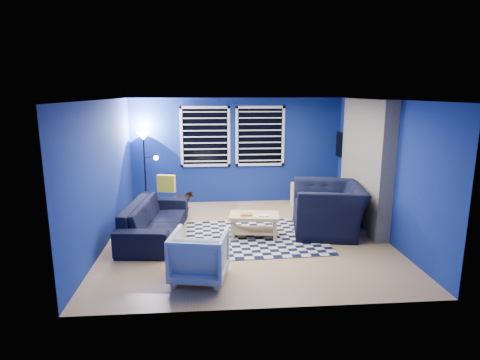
% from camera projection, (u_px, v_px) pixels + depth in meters
% --- Properties ---
extents(floor, '(5.00, 5.00, 0.00)m').
position_uv_depth(floor, '(247.00, 237.00, 7.41)').
color(floor, tan).
rests_on(floor, ground).
extents(ceiling, '(5.00, 5.00, 0.00)m').
position_uv_depth(ceiling, '(247.00, 100.00, 6.88)').
color(ceiling, white).
rests_on(ceiling, wall_back).
extents(wall_back, '(5.00, 0.00, 5.00)m').
position_uv_depth(wall_back, '(237.00, 151.00, 9.58)').
color(wall_back, navy).
rests_on(wall_back, floor).
extents(wall_left, '(0.00, 5.00, 5.00)m').
position_uv_depth(wall_left, '(104.00, 173.00, 6.95)').
color(wall_left, navy).
rests_on(wall_left, floor).
extents(wall_right, '(0.00, 5.00, 5.00)m').
position_uv_depth(wall_right, '(383.00, 169.00, 7.34)').
color(wall_right, navy).
rests_on(wall_right, floor).
extents(fireplace, '(0.65, 2.00, 2.50)m').
position_uv_depth(fireplace, '(365.00, 167.00, 7.83)').
color(fireplace, gray).
rests_on(fireplace, floor).
extents(window_left, '(1.17, 0.06, 1.42)m').
position_uv_depth(window_left, '(205.00, 137.00, 9.41)').
color(window_left, black).
rests_on(window_left, wall_back).
extents(window_right, '(1.17, 0.06, 1.42)m').
position_uv_depth(window_right, '(260.00, 136.00, 9.51)').
color(window_right, black).
rests_on(window_right, wall_back).
extents(tv, '(0.07, 1.00, 0.58)m').
position_uv_depth(tv, '(344.00, 146.00, 9.25)').
color(tv, black).
rests_on(tv, wall_right).
extents(rug, '(2.57, 2.09, 0.02)m').
position_uv_depth(rug, '(255.00, 237.00, 7.39)').
color(rug, black).
rests_on(rug, floor).
extents(sofa, '(2.33, 1.10, 0.66)m').
position_uv_depth(sofa, '(155.00, 220.00, 7.38)').
color(sofa, black).
rests_on(sofa, floor).
extents(armchair_big, '(1.62, 1.47, 0.93)m').
position_uv_depth(armchair_big, '(328.00, 209.00, 7.60)').
color(armchair_big, black).
rests_on(armchair_big, floor).
extents(armchair_bent, '(0.90, 0.92, 0.72)m').
position_uv_depth(armchair_bent, '(199.00, 255.00, 5.69)').
color(armchair_bent, gray).
rests_on(armchair_bent, floor).
extents(rocking_horse, '(0.35, 0.55, 0.43)m').
position_uv_depth(rocking_horse, '(182.00, 201.00, 8.81)').
color(rocking_horse, '#432815').
rests_on(rocking_horse, floor).
extents(coffee_table, '(0.97, 0.64, 0.45)m').
position_uv_depth(coffee_table, '(254.00, 221.00, 7.38)').
color(coffee_table, '#D2B776').
rests_on(coffee_table, rug).
extents(cabinet, '(0.76, 0.59, 0.65)m').
position_uv_depth(cabinet, '(308.00, 194.00, 9.36)').
color(cabinet, '#D2B776').
rests_on(cabinet, floor).
extents(floor_lamp, '(0.47, 0.29, 1.72)m').
position_uv_depth(floor_lamp, '(145.00, 147.00, 9.13)').
color(floor_lamp, black).
rests_on(floor_lamp, floor).
extents(throw_pillow, '(0.38, 0.19, 0.34)m').
position_uv_depth(throw_pillow, '(166.00, 184.00, 8.05)').
color(throw_pillow, gold).
rests_on(throw_pillow, sofa).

